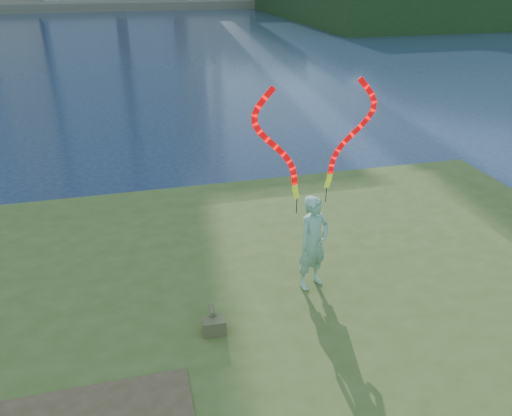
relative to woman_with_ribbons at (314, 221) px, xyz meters
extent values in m
plane|color=#18243C|center=(-2.05, 0.02, -2.19)|extent=(320.00, 320.00, 0.00)
cube|color=#3B4B1A|center=(-2.05, -2.18, -1.79)|extent=(17.00, 15.00, 0.30)
cube|color=#3B4B1A|center=(-2.05, -1.98, -1.54)|extent=(14.00, 12.00, 0.30)
imported|color=#1B6533|center=(0.01, -0.03, -0.45)|extent=(0.81, 0.70, 1.89)
cylinder|color=black|center=(-0.37, -0.06, 0.39)|extent=(0.02, 0.02, 0.30)
cylinder|color=black|center=(0.32, 0.26, 0.39)|extent=(0.02, 0.02, 0.30)
cube|color=#494226|center=(-2.08, -0.96, -1.25)|extent=(0.41, 0.28, 0.28)
cylinder|color=#494226|center=(-2.08, -0.77, -1.06)|extent=(0.11, 0.27, 0.09)
camera|label=1|loc=(-3.05, -7.62, 4.27)|focal=35.00mm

